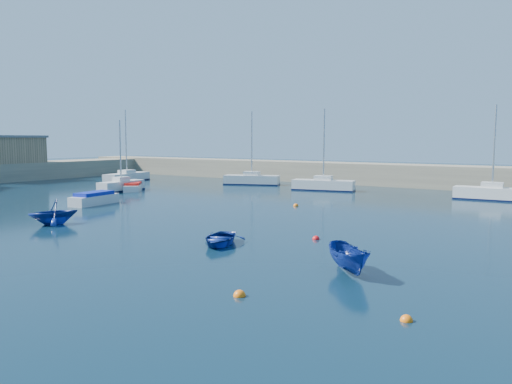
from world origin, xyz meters
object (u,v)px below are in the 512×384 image
Objects in this scene: brick_shed_a at (7,150)px; sailboat_6 at (323,185)px; sailboat_3 at (121,185)px; motorboat_1 at (94,199)px; sailboat_4 at (127,177)px; sailboat_7 at (492,193)px; dinghy_center at (220,239)px; dinghy_right at (349,259)px; motorboat_2 at (134,187)px; sailboat_5 at (252,179)px; dinghy_left at (53,212)px.

sailboat_6 is (41.02, 12.07, -3.46)m from brick_shed_a.
motorboat_1 is at bearing -57.79° from sailboat_3.
sailboat_3 is at bearing -53.77° from sailboat_4.
motorboat_1 is (-27.66, -22.32, -0.14)m from sailboat_7.
brick_shed_a is at bearing 139.19° from dinghy_center.
sailboat_7 reaches higher than brick_shed_a.
dinghy_right reaches higher than dinghy_center.
motorboat_1 is 1.04× the size of motorboat_2.
sailboat_4 reaches higher than sailboat_5.
dinghy_left is at bearing -95.73° from motorboat_2.
dinghy_right is (57.06, -18.13, -3.49)m from brick_shed_a.
sailboat_5 is 23.15m from motorboat_1.
sailboat_7 is 30.55m from dinghy_center.
sailboat_4 reaches higher than dinghy_center.
sailboat_3 reaches higher than motorboat_1.
brick_shed_a is 59.25m from sailboat_7.
brick_shed_a reaches higher than motorboat_1.
sailboat_3 is at bearing 112.72° from sailboat_6.
sailboat_4 reaches higher than dinghy_right.
sailboat_5 is at bearing 69.24° from sailboat_6.
sailboat_6 is 2.75× the size of dinghy_center.
brick_shed_a reaches higher than dinghy_right.
brick_shed_a is 0.92× the size of sailboat_7.
dinghy_right is at bearing -25.73° from motorboat_1.
dinghy_center is at bearing 160.79° from sailboat_7.
sailboat_3 reaches higher than motorboat_2.
sailboat_5 is (16.77, 5.01, 0.05)m from sailboat_4.
dinghy_left reaches higher than motorboat_2.
sailboat_7 is 2.85× the size of dinghy_left.
sailboat_7 is 30.81m from dinghy_right.
sailboat_5 reaches higher than motorboat_2.
brick_shed_a is 1.05× the size of sailboat_3.
sailboat_5 reaches higher than brick_shed_a.
dinghy_left is at bearing 162.37° from dinghy_center.
sailboat_7 is 1.86× the size of motorboat_1.
dinghy_left is at bearing -26.00° from brick_shed_a.
sailboat_3 is at bearing 108.27° from dinghy_right.
dinghy_left is at bearing -61.13° from motorboat_1.
motorboat_1 is at bearing 126.14° from sailboat_7.
dinghy_left is 20.90m from dinghy_right.
sailboat_7 is (34.54, 13.37, 0.04)m from sailboat_3.
sailboat_7 is at bearing 15.82° from sailboat_3.
sailboat_7 is (57.78, 12.68, -3.45)m from brick_shed_a.
sailboat_7 reaches higher than dinghy_right.
motorboat_2 is 1.47× the size of dinghy_left.
sailboat_5 reaches higher than dinghy_right.
motorboat_1 is 20.25m from dinghy_center.
sailboat_3 is 1.63× the size of motorboat_1.
dinghy_right is (7.94, -1.51, 0.28)m from dinghy_center.
sailboat_6 is 34.20m from dinghy_right.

